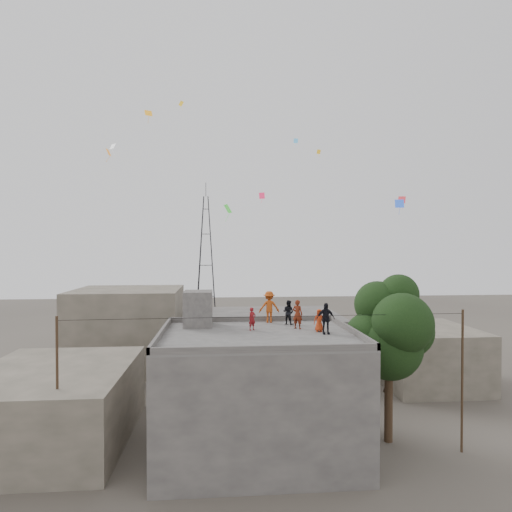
{
  "coord_description": "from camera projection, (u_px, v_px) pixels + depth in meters",
  "views": [
    {
      "loc": [
        -1.92,
        -21.94,
        10.54
      ],
      "look_at": [
        0.02,
        1.36,
        10.12
      ],
      "focal_mm": 30.0,
      "sensor_mm": 36.0,
      "label": 1
    }
  ],
  "objects": [
    {
      "name": "ground",
      "position": [
        258.0,
        451.0,
        22.21
      ],
      "size": [
        140.0,
        140.0,
        0.0
      ],
      "primitive_type": "plane",
      "color": "#47413A",
      "rests_on": "ground"
    },
    {
      "name": "main_building",
      "position": [
        258.0,
        393.0,
        22.16
      ],
      "size": [
        10.0,
        8.0,
        6.1
      ],
      "color": "#494744",
      "rests_on": "ground"
    },
    {
      "name": "parapet",
      "position": [
        258.0,
        331.0,
        22.1
      ],
      "size": [
        10.0,
        8.0,
        0.3
      ],
      "color": "#494744",
      "rests_on": "main_building"
    },
    {
      "name": "stair_head_box",
      "position": [
        198.0,
        309.0,
        24.41
      ],
      "size": [
        1.6,
        1.8,
        2.0
      ],
      "primitive_type": "cube",
      "color": "#494744",
      "rests_on": "main_building"
    },
    {
      "name": "neighbor_west",
      "position": [
        54.0,
        405.0,
        23.25
      ],
      "size": [
        8.0,
        10.0,
        4.0
      ],
      "primitive_type": "cube",
      "color": "#575144",
      "rests_on": "ground"
    },
    {
      "name": "neighbor_north",
      "position": [
        267.0,
        343.0,
        36.28
      ],
      "size": [
        12.0,
        9.0,
        5.0
      ],
      "primitive_type": "cube",
      "color": "#494744",
      "rests_on": "ground"
    },
    {
      "name": "neighbor_northwest",
      "position": [
        128.0,
        329.0,
        37.26
      ],
      "size": [
        9.0,
        8.0,
        7.0
      ],
      "primitive_type": "cube",
      "color": "#575144",
      "rests_on": "ground"
    },
    {
      "name": "neighbor_east",
      "position": [
        425.0,
        355.0,
        33.3
      ],
      "size": [
        7.0,
        8.0,
        4.4
      ],
      "primitive_type": "cube",
      "color": "#575144",
      "rests_on": "ground"
    },
    {
      "name": "tree",
      "position": [
        391.0,
        330.0,
        23.31
      ],
      "size": [
        4.9,
        4.6,
        9.1
      ],
      "color": "black",
      "rests_on": "ground"
    },
    {
      "name": "utility_line",
      "position": [
        270.0,
        385.0,
        20.94
      ],
      "size": [
        20.12,
        0.62,
        7.4
      ],
      "color": "black",
      "rests_on": "ground"
    },
    {
      "name": "transmission_tower",
      "position": [
        206.0,
        259.0,
        61.57
      ],
      "size": [
        2.97,
        2.97,
        20.01
      ],
      "color": "black",
      "rests_on": "ground"
    },
    {
      "name": "person_red_adult",
      "position": [
        298.0,
        314.0,
        23.59
      ],
      "size": [
        0.7,
        0.65,
        1.6
      ],
      "primitive_type": "imported",
      "rotation": [
        0.0,
        0.0,
        2.54
      ],
      "color": "maroon",
      "rests_on": "main_building"
    },
    {
      "name": "person_orange_child",
      "position": [
        319.0,
        320.0,
        22.77
      ],
      "size": [
        0.63,
        0.45,
        1.2
      ],
      "primitive_type": "imported",
      "rotation": [
        0.0,
        0.0,
        -0.13
      ],
      "color": "red",
      "rests_on": "main_building"
    },
    {
      "name": "person_dark_child",
      "position": [
        288.0,
        312.0,
        24.97
      ],
      "size": [
        0.87,
        0.84,
        1.41
      ],
      "primitive_type": "imported",
      "rotation": [
        0.0,
        0.0,
        2.49
      ],
      "color": "black",
      "rests_on": "main_building"
    },
    {
      "name": "person_dark_adult",
      "position": [
        326.0,
        318.0,
        22.12
      ],
      "size": [
        0.95,
        0.4,
        1.61
      ],
      "primitive_type": "imported",
      "rotation": [
        0.0,
        0.0,
        0.0
      ],
      "color": "black",
      "rests_on": "main_building"
    },
    {
      "name": "person_orange_adult",
      "position": [
        269.0,
        307.0,
        25.55
      ],
      "size": [
        1.22,
        0.7,
        1.87
      ],
      "primitive_type": "imported",
      "rotation": [
        0.0,
        0.0,
        -3.15
      ],
      "color": "#B34614",
      "rests_on": "main_building"
    },
    {
      "name": "person_red_child",
      "position": [
        252.0,
        319.0,
        23.16
      ],
      "size": [
        0.54,
        0.5,
        1.23
      ],
      "primitive_type": "imported",
      "rotation": [
        0.0,
        0.0,
        0.62
      ],
      "color": "maroon",
      "rests_on": "main_building"
    },
    {
      "name": "kites",
      "position": [
        255.0,
        168.0,
        28.15
      ],
      "size": [
        20.24,
        12.14,
        9.02
      ],
      "color": "orange",
      "rests_on": "ground"
    }
  ]
}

